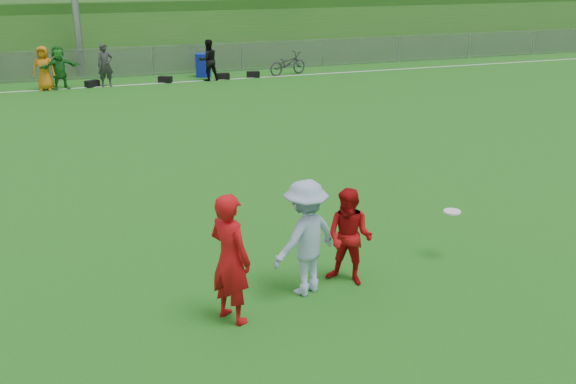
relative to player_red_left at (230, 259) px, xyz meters
name	(u,v)px	position (x,y,z in m)	size (l,w,h in m)	color
ground	(322,275)	(1.71, 0.83, -0.95)	(120.00, 120.00, 0.00)	#186615
sideline_far	(161,83)	(1.71, 18.83, -0.95)	(60.00, 0.10, 0.01)	white
fence	(154,61)	(1.71, 20.83, -0.31)	(58.00, 0.06, 1.30)	gray
berm	(127,19)	(1.71, 31.83, 0.55)	(120.00, 18.00, 3.00)	#1F5819
spectator_row	(84,66)	(-1.27, 18.83, -0.11)	(9.55, 0.88, 1.69)	#BE0D38
gear_bags	(185,78)	(2.73, 18.93, -0.82)	(7.30, 0.53, 0.26)	black
player_red_left	(230,259)	(0.00, 0.00, 0.00)	(0.70, 0.46, 1.91)	#B90C11
player_red_center	(350,237)	(2.02, 0.48, -0.17)	(0.76, 0.59, 1.56)	#AD0C0E
player_blue	(306,238)	(1.26, 0.42, -0.05)	(1.17, 0.67, 1.81)	#97AED1
frisbee	(452,212)	(4.01, 0.74, -0.10)	(0.29, 0.29, 0.03)	silver
recycling_bin	(203,65)	(3.69, 19.82, -0.45)	(0.67, 0.67, 1.00)	#0F20AC
bicycle	(288,64)	(7.31, 19.08, -0.46)	(0.66, 1.88, 0.99)	#28282A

